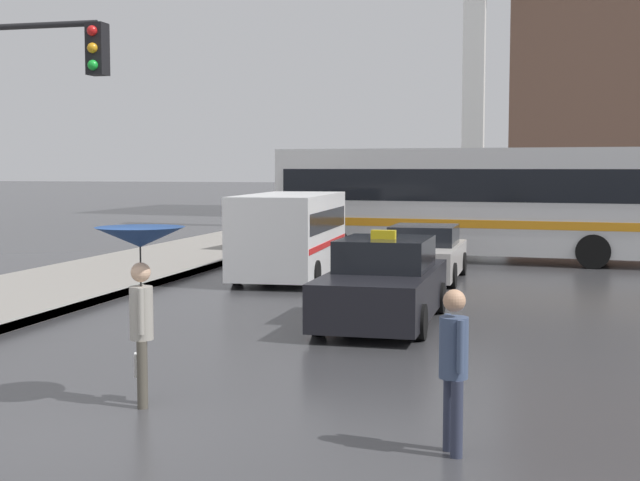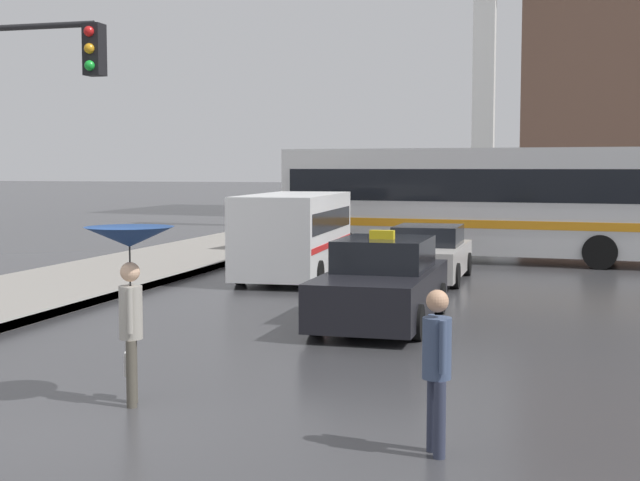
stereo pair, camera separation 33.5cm
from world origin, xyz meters
TOP-DOWN VIEW (x-y plane):
  - ground_plane at (0.00, 0.00)m, footprint 300.00×300.00m
  - taxi at (2.04, 7.78)m, footprint 1.91×4.48m
  - sedan_red at (1.92, 14.13)m, footprint 1.91×4.22m
  - ambulance_van at (-1.43, 13.72)m, footprint 2.30×5.21m
  - city_bus at (2.39, 19.28)m, footprint 11.35×3.41m
  - pedestrian_with_umbrella at (0.26, 1.54)m, footprint 1.05×1.05m
  - pedestrian_man at (4.00, 0.65)m, footprint 0.38×0.42m
  - traffic_light at (-3.38, 4.70)m, footprint 2.74×0.38m

SIDE VIEW (x-z plane):
  - ground_plane at x=0.00m, z-range 0.00..0.00m
  - sedan_red at x=1.92m, z-range -0.05..1.31m
  - taxi at x=2.04m, z-range -0.14..1.55m
  - pedestrian_man at x=4.00m, z-range 0.13..1.77m
  - ambulance_van at x=-1.43m, z-range 0.12..2.26m
  - pedestrian_with_umbrella at x=0.26m, z-range 0.67..2.80m
  - city_bus at x=2.39m, z-range 0.19..3.56m
  - traffic_light at x=-3.38m, z-range 1.01..6.35m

